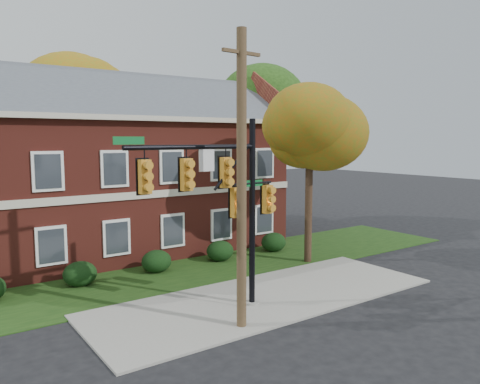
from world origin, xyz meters
TOP-DOWN VIEW (x-y plane):
  - ground at (0.00, 0.00)m, footprint 120.00×120.00m
  - sidewalk at (0.00, 1.00)m, footprint 14.00×5.00m
  - grass_strip at (0.00, 6.00)m, footprint 30.00×6.00m
  - apartment_building at (-2.00, 11.95)m, footprint 18.80×8.80m
  - hedge_left at (-5.50, 6.70)m, footprint 1.40×1.26m
  - hedge_center at (-2.00, 6.70)m, footprint 1.40×1.26m
  - hedge_right at (1.50, 6.70)m, footprint 1.40×1.26m
  - hedge_far_right at (5.00, 6.70)m, footprint 1.40×1.26m
  - tree_near_right at (5.22, 3.87)m, footprint 4.50×4.25m
  - tree_right_rear at (9.31, 12.81)m, footprint 6.30×5.95m
  - tree_far_rear at (-0.66, 19.79)m, footprint 6.84×6.46m
  - traffic_signal at (-2.23, 0.60)m, footprint 6.16×0.62m
  - utility_pole at (-2.50, -0.78)m, footprint 1.49×0.35m
  - sign_post at (-1.50, 0.69)m, footprint 0.32×0.09m

SIDE VIEW (x-z plane):
  - ground at x=0.00m, z-range 0.00..0.00m
  - grass_strip at x=0.00m, z-range 0.00..0.04m
  - sidewalk at x=0.00m, z-range 0.00..0.08m
  - hedge_left at x=-5.50m, z-range 0.00..1.05m
  - hedge_center at x=-2.00m, z-range 0.00..1.05m
  - hedge_right at x=1.50m, z-range 0.00..1.05m
  - hedge_far_right at x=5.00m, z-range 0.00..1.05m
  - sign_post at x=-1.50m, z-range 0.39..2.55m
  - traffic_signal at x=-2.23m, z-range 0.83..7.70m
  - utility_pole at x=-2.50m, z-range 0.07..9.60m
  - apartment_building at x=-2.00m, z-range 0.12..9.86m
  - tree_near_right at x=5.22m, z-range 2.38..10.96m
  - tree_right_rear at x=9.31m, z-range 2.81..13.43m
  - tree_far_rear at x=-0.66m, z-range 3.08..14.60m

